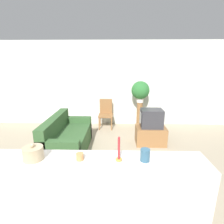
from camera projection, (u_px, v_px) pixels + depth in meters
ground_plane at (86, 195)px, 2.77m from camera, size 14.00×14.00×0.00m
wall_back at (102, 84)px, 5.70m from camera, size 9.00×0.06×2.70m
couch at (67, 139)px, 4.05m from camera, size 0.82×1.65×0.84m
tv_stand at (150, 135)px, 4.48m from camera, size 0.74×0.52×0.45m
television at (151, 118)px, 4.36m from camera, size 0.55×0.41×0.46m
wooden_chair at (106, 112)px, 5.56m from camera, size 0.44×0.44×0.91m
plant_stand at (139, 115)px, 5.53m from camera, size 0.17×0.17×0.84m
potted_plant at (140, 91)px, 5.31m from camera, size 0.55×0.55×0.65m
foreground_counter at (75, 198)px, 2.02m from camera, size 2.94×0.44×1.00m
decorative_bowl at (33, 153)px, 1.88m from camera, size 0.21×0.21×0.19m
candle_jar at (80, 157)px, 1.88m from camera, size 0.08×0.08×0.08m
candlestick at (119, 153)px, 1.85m from camera, size 0.07×0.07×0.27m
coffee_tin at (145, 155)px, 1.85m from camera, size 0.10×0.10×0.13m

